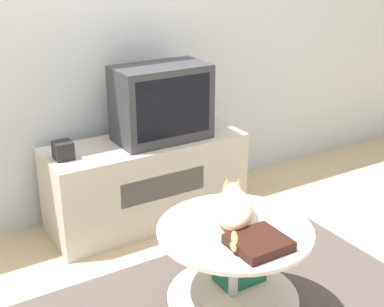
{
  "coord_description": "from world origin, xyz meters",
  "views": [
    {
      "loc": [
        -1.2,
        -1.63,
        1.67
      ],
      "look_at": [
        0.16,
        0.58,
        0.64
      ],
      "focal_mm": 50.0,
      "sensor_mm": 36.0,
      "label": 1
    }
  ],
  "objects_px": {
    "tv": "(161,103)",
    "dvd_box": "(259,243)",
    "speaker": "(63,150)",
    "cat": "(233,207)"
  },
  "relations": [
    {
      "from": "dvd_box",
      "to": "cat",
      "type": "xyz_separation_m",
      "value": [
        0.05,
        0.25,
        0.04
      ]
    },
    {
      "from": "speaker",
      "to": "cat",
      "type": "bearing_deg",
      "value": -66.18
    },
    {
      "from": "tv",
      "to": "cat",
      "type": "bearing_deg",
      "value": -100.23
    },
    {
      "from": "dvd_box",
      "to": "speaker",
      "type": "bearing_deg",
      "value": 107.43
    },
    {
      "from": "speaker",
      "to": "cat",
      "type": "relative_size",
      "value": 0.22
    },
    {
      "from": "tv",
      "to": "cat",
      "type": "distance_m",
      "value": 1.04
    },
    {
      "from": "speaker",
      "to": "dvd_box",
      "type": "height_order",
      "value": "speaker"
    },
    {
      "from": "tv",
      "to": "dvd_box",
      "type": "height_order",
      "value": "tv"
    },
    {
      "from": "tv",
      "to": "speaker",
      "type": "relative_size",
      "value": 5.55
    },
    {
      "from": "tv",
      "to": "dvd_box",
      "type": "relative_size",
      "value": 2.5
    }
  ]
}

